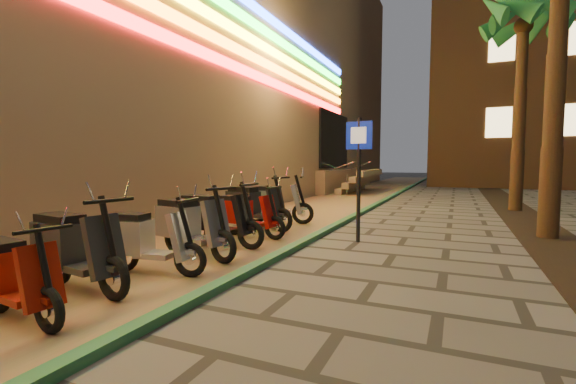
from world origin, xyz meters
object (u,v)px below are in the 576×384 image
at_px(scooter_5, 72,248).
at_px(scooter_8, 212,218).
at_px(scooter_7, 188,225).
at_px(scooter_6, 142,240).
at_px(pedestrian_sign, 359,162).
at_px(scooter_9, 245,214).
at_px(scooter_11, 270,202).
at_px(scooter_4, 11,276).
at_px(scooter_10, 252,205).

relative_size(scooter_5, scooter_8, 0.98).
bearing_deg(scooter_7, scooter_6, -75.10).
relative_size(pedestrian_sign, scooter_5, 1.42).
distance_m(scooter_5, scooter_8, 2.84).
bearing_deg(scooter_5, pedestrian_sign, 66.39).
xyz_separation_m(scooter_9, scooter_11, (-0.28, 1.77, 0.07)).
bearing_deg(scooter_4, scooter_6, 96.15).
xyz_separation_m(scooter_6, scooter_7, (-0.05, 1.09, 0.05)).
bearing_deg(scooter_4, scooter_10, 100.42).
bearing_deg(pedestrian_sign, scooter_11, 163.10).
distance_m(pedestrian_sign, scooter_4, 5.81).
xyz_separation_m(scooter_7, scooter_10, (-0.34, 2.84, 0.03)).
bearing_deg(scooter_10, scooter_5, -77.78).
bearing_deg(scooter_6, scooter_9, 82.27).
distance_m(scooter_4, scooter_10, 5.71).
xyz_separation_m(scooter_4, scooter_10, (-0.37, 5.70, 0.12)).
bearing_deg(scooter_9, scooter_8, -89.51).
bearing_deg(pedestrian_sign, scooter_4, -104.16).
relative_size(scooter_5, scooter_11, 0.96).
relative_size(scooter_4, scooter_6, 0.91).
bearing_deg(scooter_11, scooter_5, -106.83).
bearing_deg(scooter_5, scooter_9, 94.19).
relative_size(scooter_6, scooter_9, 1.00).
relative_size(pedestrian_sign, scooter_4, 1.69).
bearing_deg(scooter_5, scooter_8, 95.02).
distance_m(scooter_4, scooter_8, 3.73).
height_order(scooter_9, scooter_11, scooter_11).
distance_m(pedestrian_sign, scooter_10, 2.94).
relative_size(pedestrian_sign, scooter_7, 1.40).
distance_m(scooter_6, scooter_11, 4.78).
bearing_deg(scooter_7, scooter_8, 109.46).
distance_m(scooter_9, scooter_10, 0.99).
distance_m(scooter_7, scooter_9, 1.91).
xyz_separation_m(scooter_6, scooter_10, (-0.39, 3.93, 0.08)).
xyz_separation_m(scooter_6, scooter_9, (-0.05, 3.00, 0.00)).
bearing_deg(pedestrian_sign, scooter_10, 179.42).
distance_m(pedestrian_sign, scooter_5, 5.14).
bearing_deg(scooter_5, scooter_11, 98.10).
bearing_deg(scooter_8, scooter_5, -91.81).
distance_m(scooter_9, scooter_11, 1.79).
relative_size(scooter_7, scooter_11, 0.98).
bearing_deg(scooter_11, scooter_7, -102.91).
bearing_deg(scooter_8, scooter_6, -84.67).
bearing_deg(scooter_7, scooter_11, 106.78).
bearing_deg(scooter_4, pedestrian_sign, 72.46).
bearing_deg(scooter_9, scooter_6, -82.85).
xyz_separation_m(pedestrian_sign, scooter_7, (-2.37, -2.33, -1.06)).
bearing_deg(pedestrian_sign, scooter_9, -159.92).
bearing_deg(scooter_4, scooter_11, 99.47).
height_order(pedestrian_sign, scooter_9, pedestrian_sign).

